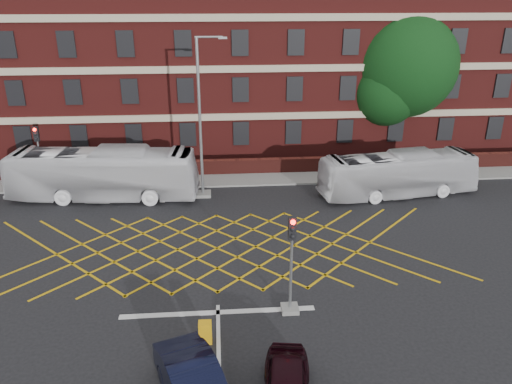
{
  "coord_description": "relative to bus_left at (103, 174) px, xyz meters",
  "views": [
    {
      "loc": [
        0.19,
        -20.66,
        12.3
      ],
      "look_at": [
        1.97,
        1.5,
        3.26
      ],
      "focal_mm": 35.0,
      "sensor_mm": 36.0,
      "label": 1
    }
  ],
  "objects": [
    {
      "name": "box_junction_hatching",
      "position": [
        6.99,
        -7.29,
        -1.62
      ],
      "size": [
        8.22,
        8.22,
        0.02
      ],
      "primitive_type": "cube",
      "rotation": [
        0.0,
        0.0,
        0.79
      ],
      "color": "#CC990C",
      "rests_on": "ground"
    },
    {
      "name": "ground",
      "position": [
        6.99,
        -9.29,
        -1.63
      ],
      "size": [
        120.0,
        120.0,
        0.0
      ],
      "primitive_type": "plane",
      "color": "black",
      "rests_on": "ground"
    },
    {
      "name": "victorian_building",
      "position": [
        7.24,
        12.71,
        6.21
      ],
      "size": [
        51.0,
        12.17,
        20.4
      ],
      "color": "#5D1917",
      "rests_on": "ground"
    },
    {
      "name": "bus_right",
      "position": [
        18.57,
        -1.0,
        -0.22
      ],
      "size": [
        10.37,
        3.78,
        2.82
      ],
      "primitive_type": "imported",
      "rotation": [
        0.0,
        0.0,
        1.71
      ],
      "color": "silver",
      "rests_on": "ground"
    },
    {
      "name": "utility_cabinet",
      "position": [
        6.51,
        -14.6,
        -1.18
      ],
      "size": [
        0.49,
        0.37,
        0.89
      ],
      "primitive_type": "cube",
      "color": "#E19E0D",
      "rests_on": "ground"
    },
    {
      "name": "traffic_light_near",
      "position": [
        9.95,
        -12.9,
        0.14
      ],
      "size": [
        0.7,
        0.7,
        4.27
      ],
      "color": "slate",
      "rests_on": "ground"
    },
    {
      "name": "boundary_wall",
      "position": [
        6.99,
        3.71,
        -1.08
      ],
      "size": [
        56.0,
        0.5,
        1.1
      ],
      "primitive_type": "cube",
      "color": "#511A15",
      "rests_on": "ground"
    },
    {
      "name": "deciduous_tree",
      "position": [
        21.65,
        8.43,
        4.69
      ],
      "size": [
        8.35,
        8.3,
        11.04
      ],
      "color": "black",
      "rests_on": "ground"
    },
    {
      "name": "street_lamp",
      "position": [
        6.22,
        -0.11,
        1.84
      ],
      "size": [
        2.25,
        1.0,
        9.85
      ],
      "color": "slate",
      "rests_on": "ground"
    },
    {
      "name": "bus_left",
      "position": [
        0.0,
        0.0,
        0.0
      ],
      "size": [
        11.88,
        3.74,
        3.26
      ],
      "primitive_type": "imported",
      "rotation": [
        0.0,
        0.0,
        1.48
      ],
      "color": "silver",
      "rests_on": "ground"
    },
    {
      "name": "far_pavement",
      "position": [
        6.99,
        2.71,
        -1.57
      ],
      "size": [
        60.0,
        3.0,
        0.12
      ],
      "primitive_type": "cube",
      "color": "slate",
      "rests_on": "ground"
    },
    {
      "name": "direction_signs",
      "position": [
        -5.28,
        1.69,
        -0.25
      ],
      "size": [
        1.1,
        0.16,
        2.2
      ],
      "color": "gray",
      "rests_on": "ground"
    },
    {
      "name": "traffic_light_far",
      "position": [
        -4.29,
        1.75,
        0.14
      ],
      "size": [
        0.7,
        0.7,
        4.27
      ],
      "color": "slate",
      "rests_on": "ground"
    },
    {
      "name": "stop_line",
      "position": [
        6.99,
        -12.79,
        -1.62
      ],
      "size": [
        8.0,
        0.3,
        0.02
      ],
      "primitive_type": "cube",
      "color": "silver",
      "rests_on": "ground"
    }
  ]
}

